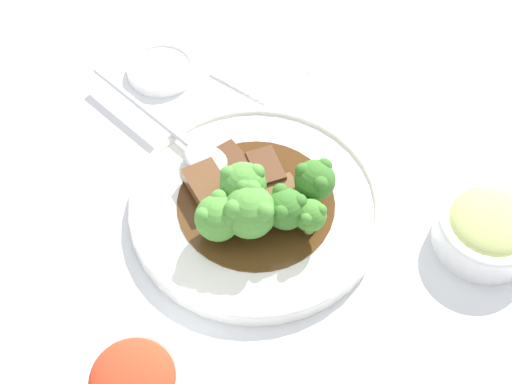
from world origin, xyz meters
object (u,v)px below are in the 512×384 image
object	(u,v)px
beef_strip_3	(233,170)
main_plate	(256,205)
serving_spoon	(200,152)
sauce_dish	(161,69)
side_bowl_appetizer	(487,229)
broccoli_floret_5	(315,180)
broccoli_floret_0	(250,211)
beef_strip_1	(285,199)
beef_strip_0	(207,185)
broccoli_floret_3	(218,217)
broccoli_floret_2	(243,185)
broccoli_floret_4	(286,208)
beef_strip_2	(266,169)
broccoli_floret_1	(310,216)

from	to	relation	value
beef_strip_3	main_plate	bearing A→B (deg)	-20.74
serving_spoon	sauce_dish	world-z (taller)	serving_spoon
beef_strip_3	sauce_dish	bearing A→B (deg)	153.03
serving_spoon	sauce_dish	size ratio (longest dim) A/B	2.82
main_plate	side_bowl_appetizer	world-z (taller)	side_bowl_appetizer
beef_strip_3	broccoli_floret_5	distance (m)	0.09
beef_strip_3	broccoli_floret_5	world-z (taller)	broccoli_floret_5
broccoli_floret_0	serving_spoon	size ratio (longest dim) A/B	0.25
beef_strip_1	serving_spoon	size ratio (longest dim) A/B	0.27
main_plate	beef_strip_0	distance (m)	0.05
broccoli_floret_5	sauce_dish	world-z (taller)	broccoli_floret_5
beef_strip_3	broccoli_floret_5	xyz separation A→B (m)	(0.08, 0.02, 0.02)
beef_strip_1	beef_strip_3	distance (m)	0.06
beef_strip_1	broccoli_floret_3	world-z (taller)	broccoli_floret_3
beef_strip_3	broccoli_floret_3	size ratio (longest dim) A/B	1.47
broccoli_floret_2	side_bowl_appetizer	xyz separation A→B (m)	(0.22, 0.11, -0.03)
serving_spoon	side_bowl_appetizer	bearing A→B (deg)	16.27
sauce_dish	broccoli_floret_3	bearing A→B (deg)	-37.51
side_bowl_appetizer	broccoli_floret_2	bearing A→B (deg)	-152.84
main_plate	serving_spoon	xyz separation A→B (m)	(-0.08, 0.01, 0.02)
main_plate	broccoli_floret_0	size ratio (longest dim) A/B	4.54
serving_spoon	main_plate	bearing A→B (deg)	-9.71
side_bowl_appetizer	beef_strip_3	bearing A→B (deg)	-161.36
broccoli_floret_5	broccoli_floret_4	bearing A→B (deg)	-95.91
beef_strip_3	broccoli_floret_4	world-z (taller)	broccoli_floret_4
main_plate	beef_strip_3	bearing A→B (deg)	159.26
broccoli_floret_0	broccoli_floret_2	size ratio (longest dim) A/B	1.00
serving_spoon	sauce_dish	xyz separation A→B (m)	(-0.12, 0.09, -0.02)
beef_strip_2	broccoli_floret_4	bearing A→B (deg)	-39.27
beef_strip_0	broccoli_floret_5	distance (m)	0.11
beef_strip_0	beef_strip_3	distance (m)	0.03
broccoli_floret_3	broccoli_floret_4	bearing A→B (deg)	42.55
serving_spoon	side_bowl_appetizer	size ratio (longest dim) A/B	2.26
main_plate	beef_strip_1	distance (m)	0.03
broccoli_floret_1	broccoli_floret_3	world-z (taller)	broccoli_floret_3
beef_strip_2	broccoli_floret_2	distance (m)	0.05
beef_strip_0	broccoli_floret_2	xyz separation A→B (m)	(0.04, 0.00, 0.03)
broccoli_floret_0	broccoli_floret_4	xyz separation A→B (m)	(0.03, 0.02, -0.00)
main_plate	beef_strip_3	xyz separation A→B (m)	(-0.04, 0.02, 0.02)
main_plate	broccoli_floret_2	size ratio (longest dim) A/B	4.55
beef_strip_0	broccoli_floret_4	xyz separation A→B (m)	(0.09, 0.01, 0.02)
broccoli_floret_2	sauce_dish	distance (m)	0.23
beef_strip_2	broccoli_floret_4	distance (m)	0.07
broccoli_floret_1	broccoli_floret_4	xyz separation A→B (m)	(-0.02, -0.01, 0.00)
beef_strip_0	broccoli_floret_5	bearing A→B (deg)	29.88
main_plate	broccoli_floret_4	world-z (taller)	broccoli_floret_4
broccoli_floret_2	broccoli_floret_3	distance (m)	0.04
sauce_dish	main_plate	bearing A→B (deg)	-25.82
beef_strip_3	broccoli_floret_4	xyz separation A→B (m)	(0.08, -0.02, 0.02)
broccoli_floret_3	serving_spoon	xyz separation A→B (m)	(-0.07, 0.07, -0.02)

